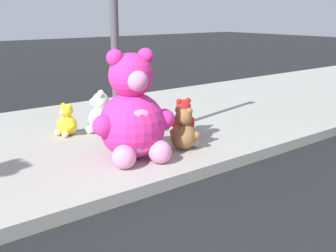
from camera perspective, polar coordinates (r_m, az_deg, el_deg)
The scene contains 7 objects.
sidewalk at distance 6.31m, azimuth -18.32°, elevation -3.08°, with size 28.00×4.40×0.15m, color #9E9B93.
sign_pole at distance 5.73m, azimuth -7.21°, elevation 13.88°, with size 0.56×0.11×3.20m.
plush_pink_large at distance 5.31m, azimuth -4.72°, elevation 1.35°, with size 1.04×0.97×1.38m.
plush_white at distance 6.64m, azimuth -9.11°, elevation 1.39°, with size 0.46×0.45×0.64m.
plush_yellow at distance 6.57m, azimuth -13.42°, elevation 0.45°, with size 0.34×0.37×0.49m.
plush_brown at distance 5.74m, azimuth 2.17°, elevation -0.84°, with size 0.42×0.42×0.58m.
plush_red at distance 6.44m, azimuth 1.99°, elevation 0.84°, with size 0.43×0.39×0.56m.
Camera 1 is at (-2.01, -0.47, 1.96)m, focal length 45.51 mm.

